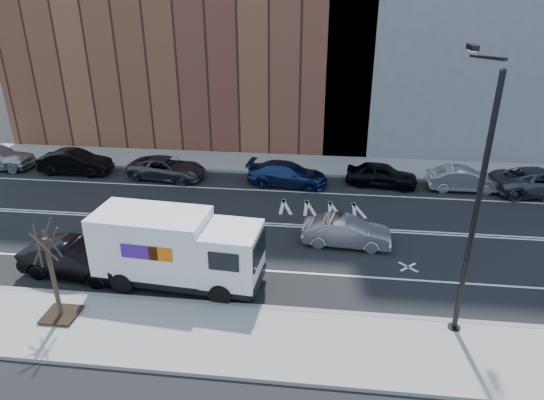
# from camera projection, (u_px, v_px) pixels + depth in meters

# --- Properties ---
(ground) EXTENTS (120.00, 120.00, 0.00)m
(ground) POSITION_uv_depth(u_px,v_px,m) (278.00, 225.00, 24.48)
(ground) COLOR black
(ground) RESTS_ON ground
(sidewalk_near) EXTENTS (44.00, 3.60, 0.15)m
(sidewalk_near) POSITION_uv_depth(u_px,v_px,m) (250.00, 340.00, 16.48)
(sidewalk_near) COLOR gray
(sidewalk_near) RESTS_ON ground
(sidewalk_far) EXTENTS (44.00, 3.60, 0.15)m
(sidewalk_far) POSITION_uv_depth(u_px,v_px,m) (292.00, 164.00, 32.41)
(sidewalk_far) COLOR gray
(sidewalk_far) RESTS_ON ground
(curb_near) EXTENTS (44.00, 0.25, 0.17)m
(curb_near) POSITION_uv_depth(u_px,v_px,m) (258.00, 308.00, 18.11)
(curb_near) COLOR gray
(curb_near) RESTS_ON ground
(curb_far) EXTENTS (44.00, 0.25, 0.17)m
(curb_far) POSITION_uv_depth(u_px,v_px,m) (290.00, 174.00, 30.78)
(curb_far) COLOR gray
(curb_far) RESTS_ON ground
(road_markings) EXTENTS (40.00, 8.60, 0.01)m
(road_markings) POSITION_uv_depth(u_px,v_px,m) (278.00, 225.00, 24.48)
(road_markings) COLOR white
(road_markings) RESTS_ON ground
(streetlight) EXTENTS (0.44, 4.02, 9.34)m
(streetlight) POSITION_uv_depth(u_px,v_px,m) (474.00, 193.00, 15.38)
(streetlight) COLOR black
(streetlight) RESTS_ON ground
(street_tree) EXTENTS (1.20, 1.20, 3.75)m
(street_tree) POSITION_uv_depth(u_px,v_px,m) (55.00, 286.00, 17.03)
(street_tree) COLOR black
(street_tree) RESTS_ON ground
(fedex_van) EXTENTS (6.85, 2.81, 3.06)m
(fedex_van) POSITION_uv_depth(u_px,v_px,m) (176.00, 248.00, 19.12)
(fedex_van) COLOR black
(fedex_van) RESTS_ON ground
(far_parked_b) EXTENTS (4.53, 1.62, 1.49)m
(far_parked_b) POSITION_uv_depth(u_px,v_px,m) (75.00, 162.00, 30.81)
(far_parked_b) COLOR black
(far_parked_b) RESTS_ON ground
(far_parked_c) EXTENTS (5.04, 2.81, 1.33)m
(far_parked_c) POSITION_uv_depth(u_px,v_px,m) (167.00, 168.00, 30.04)
(far_parked_c) COLOR #434549
(far_parked_c) RESTS_ON ground
(far_parked_d) EXTENTS (4.97, 2.42, 1.39)m
(far_parked_d) POSITION_uv_depth(u_px,v_px,m) (287.00, 174.00, 29.04)
(far_parked_d) COLOR navy
(far_parked_d) RESTS_ON ground
(far_parked_e) EXTENTS (4.36, 2.22, 1.42)m
(far_parked_e) POSITION_uv_depth(u_px,v_px,m) (382.00, 175.00, 28.90)
(far_parked_e) COLOR black
(far_parked_e) RESTS_ON ground
(far_parked_f) EXTENTS (4.19, 1.53, 1.37)m
(far_parked_f) POSITION_uv_depth(u_px,v_px,m) (464.00, 179.00, 28.29)
(far_parked_f) COLOR #A0A0A4
(far_parked_f) RESTS_ON ground
(far_parked_g) EXTENTS (5.66, 3.10, 1.50)m
(far_parked_g) POSITION_uv_depth(u_px,v_px,m) (541.00, 182.00, 27.74)
(far_parked_g) COLOR #45474C
(far_parked_g) RESTS_ON ground
(driving_sedan) EXTENTS (4.14, 1.65, 1.34)m
(driving_sedan) POSITION_uv_depth(u_px,v_px,m) (346.00, 232.00, 22.37)
(driving_sedan) COLOR #ABAAAF
(driving_sedan) RESTS_ON ground
(near_parked_rear_a) EXTENTS (4.75, 2.16, 1.51)m
(near_parked_rear_a) POSITION_uv_depth(u_px,v_px,m) (76.00, 259.00, 20.00)
(near_parked_rear_a) COLOR black
(near_parked_rear_a) RESTS_ON ground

